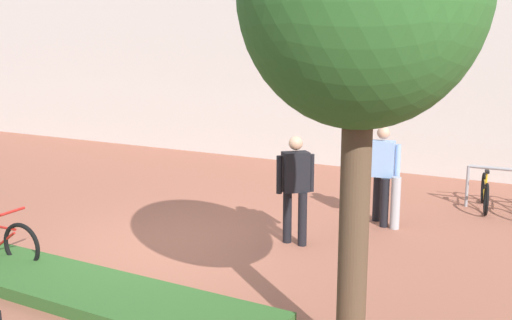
% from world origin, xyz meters
% --- Properties ---
extents(ground_plane, '(60.00, 60.00, 0.00)m').
position_xyz_m(ground_plane, '(0.00, 0.00, 0.00)').
color(ground_plane, '#9E5B47').
extents(planter_strip, '(7.00, 1.10, 0.16)m').
position_xyz_m(planter_strip, '(-0.75, -2.01, 0.08)').
color(planter_strip, '#336028').
rests_on(planter_strip, ground).
extents(bollard_steel, '(0.16, 0.16, 0.90)m').
position_xyz_m(bollard_steel, '(2.76, 2.51, 0.45)').
color(bollard_steel, '#ADADB2').
rests_on(bollard_steel, ground).
extents(person_shirt_blue, '(0.60, 0.42, 1.72)m').
position_xyz_m(person_shirt_blue, '(2.46, 2.67, 0.98)').
color(person_shirt_blue, black).
rests_on(person_shirt_blue, ground).
extents(person_suited_navy, '(0.47, 0.45, 1.72)m').
position_xyz_m(person_suited_navy, '(1.59, 1.00, 0.98)').
color(person_suited_navy, black).
rests_on(person_suited_navy, ground).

